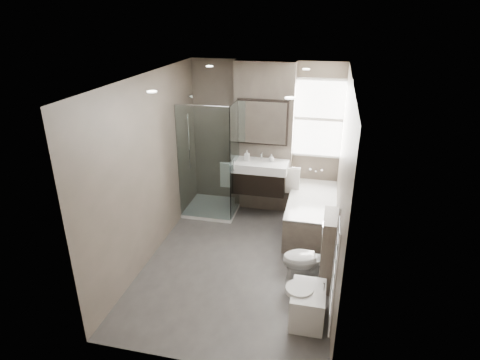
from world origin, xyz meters
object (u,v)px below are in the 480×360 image
(bathtub, at_px, (311,213))
(toilet, at_px, (308,260))
(bidet, at_px, (307,304))
(vanity, at_px, (259,176))

(bathtub, height_order, toilet, toilet)
(toilet, distance_m, bidet, 0.75)
(vanity, distance_m, toilet, 2.00)
(bidet, bearing_deg, bathtub, 92.40)
(vanity, relative_size, bathtub, 0.59)
(vanity, bearing_deg, bidet, -67.45)
(bidet, bearing_deg, toilet, 93.42)
(vanity, xyz_separation_m, bathtub, (0.92, -0.33, -0.43))
(toilet, xyz_separation_m, bidet, (0.04, -0.73, -0.12))
(bathtub, xyz_separation_m, bidet, (0.09, -2.12, -0.09))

